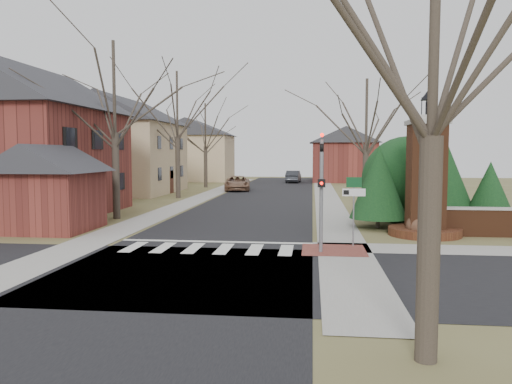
# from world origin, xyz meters

# --- Properties ---
(ground) EXTENTS (120.00, 120.00, 0.00)m
(ground) POSITION_xyz_m (0.00, 0.00, 0.00)
(ground) COLOR brown
(ground) RESTS_ON ground
(main_street) EXTENTS (8.00, 70.00, 0.01)m
(main_street) POSITION_xyz_m (0.00, 22.00, 0.01)
(main_street) COLOR black
(main_street) RESTS_ON ground
(cross_street) EXTENTS (120.00, 8.00, 0.01)m
(cross_street) POSITION_xyz_m (0.00, -3.00, 0.01)
(cross_street) COLOR black
(cross_street) RESTS_ON ground
(crosswalk_zone) EXTENTS (8.00, 2.20, 0.02)m
(crosswalk_zone) POSITION_xyz_m (0.00, 0.80, 0.01)
(crosswalk_zone) COLOR silver
(crosswalk_zone) RESTS_ON ground
(stop_bar) EXTENTS (8.00, 0.35, 0.02)m
(stop_bar) POSITION_xyz_m (0.00, 2.30, 0.01)
(stop_bar) COLOR silver
(stop_bar) RESTS_ON ground
(sidewalk_right_main) EXTENTS (2.00, 60.00, 0.02)m
(sidewalk_right_main) POSITION_xyz_m (5.20, 22.00, 0.01)
(sidewalk_right_main) COLOR gray
(sidewalk_right_main) RESTS_ON ground
(sidewalk_left) EXTENTS (2.00, 60.00, 0.02)m
(sidewalk_left) POSITION_xyz_m (-5.20, 22.00, 0.01)
(sidewalk_left) COLOR gray
(sidewalk_left) RESTS_ON ground
(curb_apron) EXTENTS (2.40, 2.40, 0.02)m
(curb_apron) POSITION_xyz_m (4.80, 1.00, 0.01)
(curb_apron) COLOR brown
(curb_apron) RESTS_ON ground
(traffic_signal_pole) EXTENTS (0.28, 0.41, 4.50)m
(traffic_signal_pole) POSITION_xyz_m (4.30, 0.57, 2.59)
(traffic_signal_pole) COLOR slate
(traffic_signal_pole) RESTS_ON ground
(sign_post) EXTENTS (0.90, 0.07, 2.75)m
(sign_post) POSITION_xyz_m (5.59, 1.99, 1.95)
(sign_post) COLOR slate
(sign_post) RESTS_ON ground
(brick_gate_monument) EXTENTS (3.20, 3.20, 6.47)m
(brick_gate_monument) POSITION_xyz_m (9.00, 4.99, 2.17)
(brick_gate_monument) COLOR #562D19
(brick_gate_monument) RESTS_ON ground
(house_brick_left) EXTENTS (9.80, 11.80, 9.42)m
(house_brick_left) POSITION_xyz_m (-13.01, 9.99, 4.66)
(house_brick_left) COLOR maroon
(house_brick_left) RESTS_ON ground
(house_stucco_left) EXTENTS (9.80, 12.80, 9.28)m
(house_stucco_left) POSITION_xyz_m (-13.50, 27.00, 4.59)
(house_stucco_left) COLOR tan
(house_stucco_left) RESTS_ON ground
(garage_left) EXTENTS (4.80, 4.80, 4.29)m
(garage_left) POSITION_xyz_m (-8.52, 4.49, 2.24)
(garage_left) COLOR maroon
(garage_left) RESTS_ON ground
(house_distant_left) EXTENTS (10.80, 8.80, 8.53)m
(house_distant_left) POSITION_xyz_m (-12.01, 48.00, 4.25)
(house_distant_left) COLOR tan
(house_distant_left) RESTS_ON ground
(house_distant_right) EXTENTS (8.80, 8.80, 7.30)m
(house_distant_right) POSITION_xyz_m (7.99, 47.99, 3.65)
(house_distant_right) COLOR maroon
(house_distant_right) RESTS_ON ground
(evergreen_near) EXTENTS (2.80, 2.80, 4.10)m
(evergreen_near) POSITION_xyz_m (7.20, 7.00, 2.30)
(evergreen_near) COLOR #473D33
(evergreen_near) RESTS_ON ground
(evergreen_mid) EXTENTS (3.40, 3.40, 4.70)m
(evergreen_mid) POSITION_xyz_m (10.50, 8.20, 2.60)
(evergreen_mid) COLOR #473D33
(evergreen_mid) RESTS_ON ground
(evergreen_far) EXTENTS (2.40, 2.40, 3.30)m
(evergreen_far) POSITION_xyz_m (12.50, 7.20, 1.90)
(evergreen_far) COLOR #473D33
(evergreen_far) RESTS_ON ground
(evergreen_mass) EXTENTS (4.80, 4.80, 4.80)m
(evergreen_mass) POSITION_xyz_m (9.00, 9.50, 2.40)
(evergreen_mass) COLOR black
(evergreen_mass) RESTS_ON ground
(bare_tree_0) EXTENTS (8.05, 8.05, 11.15)m
(bare_tree_0) POSITION_xyz_m (-7.00, 9.00, 7.70)
(bare_tree_0) COLOR #473D33
(bare_tree_0) RESTS_ON ground
(bare_tree_1) EXTENTS (8.40, 8.40, 11.64)m
(bare_tree_1) POSITION_xyz_m (-7.00, 22.00, 8.03)
(bare_tree_1) COLOR #473D33
(bare_tree_1) RESTS_ON ground
(bare_tree_2) EXTENTS (7.35, 7.35, 10.19)m
(bare_tree_2) POSITION_xyz_m (-7.50, 35.00, 7.03)
(bare_tree_2) COLOR #473D33
(bare_tree_2) RESTS_ON ground
(bare_tree_3) EXTENTS (7.00, 7.00, 9.70)m
(bare_tree_3) POSITION_xyz_m (7.50, 16.00, 6.69)
(bare_tree_3) COLOR #473D33
(bare_tree_3) RESTS_ON ground
(pickup_truck) EXTENTS (3.01, 5.46, 1.45)m
(pickup_truck) POSITION_xyz_m (-3.40, 30.79, 0.72)
(pickup_truck) COLOR #856048
(pickup_truck) RESTS_ON ground
(distant_car) EXTENTS (1.87, 4.67, 1.51)m
(distant_car) POSITION_xyz_m (1.60, 44.97, 0.75)
(distant_car) COLOR #313339
(distant_car) RESTS_ON ground
(dry_shrub_left) EXTENTS (0.98, 0.98, 0.98)m
(dry_shrub_left) POSITION_xyz_m (8.60, 4.60, 0.49)
(dry_shrub_left) COLOR #523625
(dry_shrub_left) RESTS_ON ground
(dry_shrub_right) EXTENTS (0.77, 0.77, 0.77)m
(dry_shrub_right) POSITION_xyz_m (9.30, 4.60, 0.39)
(dry_shrub_right) COLOR brown
(dry_shrub_right) RESTS_ON ground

